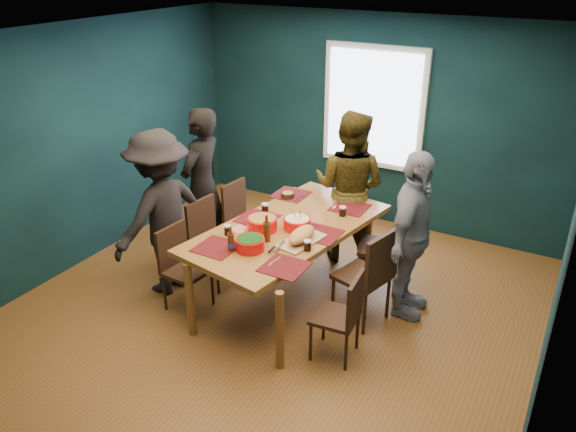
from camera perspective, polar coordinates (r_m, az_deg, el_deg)
name	(u,v)px	position (r m, az deg, el deg)	size (l,w,h in m)	color
room	(289,176)	(5.48, 0.15, 4.12)	(5.01, 5.01, 2.71)	brown
dining_table	(288,233)	(5.69, 0.01, -1.76)	(1.47, 2.37, 0.84)	olive
chair_left_far	(241,213)	(6.69, -4.83, 0.26)	(0.44, 0.44, 0.90)	#331B11
chair_left_mid	(209,235)	(6.17, -8.06, -1.95)	(0.47, 0.47, 0.94)	#331B11
chair_left_near	(180,261)	(5.79, -10.90, -4.54)	(0.43, 0.43, 0.89)	#331B11
chair_right_far	(389,240)	(6.06, 10.24, -2.42)	(0.55, 0.55, 0.98)	#331B11
chair_right_mid	(370,271)	(5.45, 8.38, -5.54)	(0.55, 0.55, 1.00)	#331B11
chair_right_near	(344,311)	(5.01, 5.75, -9.59)	(0.42, 0.42, 0.85)	#331B11
person_far_left	(202,185)	(6.54, -8.71, 3.10)	(0.66, 0.43, 1.81)	black
person_back	(349,187)	(6.47, 6.25, 2.90)	(0.87, 0.68, 1.80)	black
person_right	(411,236)	(5.55, 12.39, -2.04)	(1.01, 0.42, 1.72)	silver
person_near_left	(161,213)	(5.95, -12.75, 0.26)	(1.15, 0.66, 1.78)	black
bowl_salad	(262,223)	(5.58, -2.63, -0.73)	(0.30, 0.30, 0.13)	red
bowl_dumpling	(297,223)	(5.59, 0.93, -0.72)	(0.27, 0.27, 0.26)	red
bowl_herbs	(250,243)	(5.21, -3.88, -2.79)	(0.28, 0.28, 0.12)	red
cutting_board	(301,236)	(5.33, 1.37, -2.07)	(0.34, 0.64, 0.14)	tan
small_bowl	(288,195)	(6.30, -0.03, 2.16)	(0.15, 0.15, 0.06)	black
beer_bottle_a	(231,242)	(5.20, -5.82, -2.66)	(0.07, 0.07, 0.24)	#431F0C
beer_bottle_b	(267,231)	(5.33, -2.18, -1.55)	(0.07, 0.07, 0.27)	#431F0C
cola_glass_a	(228,229)	(5.50, -6.16, -1.37)	(0.07, 0.07, 0.10)	black
cola_glass_b	(308,245)	(5.19, 2.00, -2.96)	(0.07, 0.07, 0.10)	black
cola_glass_c	(343,211)	(5.88, 5.56, 0.53)	(0.07, 0.07, 0.10)	black
cola_glass_d	(265,208)	(5.92, -2.34, 0.82)	(0.08, 0.08, 0.11)	black
napkin_a	(317,233)	(5.53, 3.01, -1.71)	(0.13, 0.13, 0.00)	#DB5C60
napkin_b	(240,229)	(5.62, -4.94, -1.33)	(0.16, 0.16, 0.00)	#DB5C60
napkin_c	(286,266)	(4.96, -0.21, -5.10)	(0.16, 0.16, 0.00)	#DB5C60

